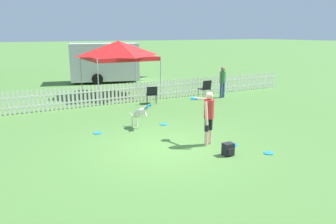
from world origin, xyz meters
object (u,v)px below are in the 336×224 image
object	(u,v)px
equipment_trailer	(104,62)
folding_chair_blue_left	(205,88)
spectator_standing	(223,79)
frisbee_near_handler	(233,145)
backpack_on_grass	(228,149)
frisbee_near_dog	(164,124)
canopy_tent_secondary	(118,50)
leaping_dog	(140,113)
frisbee_midfield	(269,153)
folding_chair_center	(152,93)
handler_person	(208,112)
frisbee_far_scatter	(98,133)

from	to	relation	value
equipment_trailer	folding_chair_blue_left	bearing A→B (deg)	-58.06
folding_chair_blue_left	spectator_standing	size ratio (longest dim) A/B	0.59
frisbee_near_handler	backpack_on_grass	world-z (taller)	backpack_on_grass
frisbee_near_dog	canopy_tent_secondary	xyz separation A→B (m)	(0.62, 6.10, 2.26)
frisbee_near_handler	frisbee_near_dog	distance (m)	2.94
frisbee_near_handler	spectator_standing	distance (m)	7.16
leaping_dog	frisbee_midfield	size ratio (longest dim) A/B	3.97
frisbee_near_dog	folding_chair_center	world-z (taller)	folding_chair_center
canopy_tent_secondary	equipment_trailer	distance (m)	4.93
frisbee_midfield	folding_chair_center	bearing A→B (deg)	90.28
frisbee_midfield	folding_chair_blue_left	xyz separation A→B (m)	(2.78, 7.01, 0.53)
frisbee_near_dog	canopy_tent_secondary	distance (m)	6.54
folding_chair_center	canopy_tent_secondary	distance (m)	3.33
frisbee_near_handler	frisbee_near_dog	bearing A→B (deg)	105.10
frisbee_midfield	folding_chair_blue_left	world-z (taller)	folding_chair_blue_left
folding_chair_center	folding_chair_blue_left	bearing A→B (deg)	-163.84
frisbee_near_dog	leaping_dog	bearing A→B (deg)	177.14
frisbee_near_dog	equipment_trailer	size ratio (longest dim) A/B	0.05
handler_person	frisbee_near_dog	world-z (taller)	handler_person
handler_person	frisbee_far_scatter	size ratio (longest dim) A/B	6.13
frisbee_midfield	folding_chair_blue_left	size ratio (longest dim) A/B	0.28
handler_person	frisbee_near_handler	size ratio (longest dim) A/B	6.13
handler_person	frisbee_midfield	size ratio (longest dim) A/B	6.13
frisbee_far_scatter	canopy_tent_secondary	xyz separation A→B (m)	(2.95, 6.02, 2.26)
handler_person	backpack_on_grass	distance (m)	1.25
frisbee_near_dog	backpack_on_grass	size ratio (longest dim) A/B	0.76
handler_person	equipment_trailer	world-z (taller)	equipment_trailer
frisbee_far_scatter	folding_chair_blue_left	size ratio (longest dim) A/B	0.28
leaping_dog	frisbee_near_handler	distance (m)	3.35
frisbee_midfield	frisbee_far_scatter	world-z (taller)	same
frisbee_near_handler	canopy_tent_secondary	distance (m)	9.22
frisbee_midfield	frisbee_near_dog	bearing A→B (deg)	106.99
frisbee_near_dog	folding_chair_blue_left	world-z (taller)	folding_chair_blue_left
leaping_dog	equipment_trailer	bearing A→B (deg)	-123.58
leaping_dog	spectator_standing	size ratio (longest dim) A/B	0.66
frisbee_far_scatter	backpack_on_grass	xyz separation A→B (m)	(2.46, -3.48, 0.15)
frisbee_midfield	spectator_standing	size ratio (longest dim) A/B	0.17
leaping_dog	frisbee_near_handler	world-z (taller)	leaping_dog
folding_chair_blue_left	equipment_trailer	size ratio (longest dim) A/B	0.17
frisbee_far_scatter	backpack_on_grass	size ratio (longest dim) A/B	0.76
frisbee_far_scatter	handler_person	bearing A→B (deg)	-45.54
frisbee_far_scatter	equipment_trailer	xyz separation A→B (m)	(3.67, 10.80, 1.29)
handler_person	leaping_dog	size ratio (longest dim) A/B	1.54
spectator_standing	equipment_trailer	size ratio (longest dim) A/B	0.29
spectator_standing	frisbee_far_scatter	bearing A→B (deg)	12.47
backpack_on_grass	canopy_tent_secondary	world-z (taller)	canopy_tent_secondary
handler_person	folding_chair_center	world-z (taller)	handler_person
backpack_on_grass	leaping_dog	bearing A→B (deg)	106.29
frisbee_near_handler	backpack_on_grass	xyz separation A→B (m)	(-0.63, -0.56, 0.15)
backpack_on_grass	folding_chair_blue_left	distance (m)	7.62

